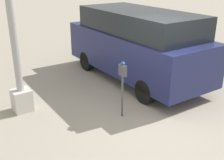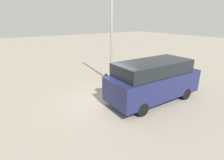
{
  "view_description": "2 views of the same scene",
  "coord_description": "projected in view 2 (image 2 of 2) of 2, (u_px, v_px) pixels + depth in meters",
  "views": [
    {
      "loc": [
        -4.3,
        4.15,
        3.3
      ],
      "look_at": [
        0.74,
        0.64,
        0.86
      ],
      "focal_mm": 45.0,
      "sensor_mm": 36.0,
      "label": 1
    },
    {
      "loc": [
        -4.4,
        -7.11,
        4.16
      ],
      "look_at": [
        0.38,
        -0.16,
        1.19
      ],
      "focal_mm": 28.0,
      "sensor_mm": 36.0,
      "label": 2
    }
  ],
  "objects": [
    {
      "name": "ground_plane",
      "position": [
        104.0,
        102.0,
        9.26
      ],
      "size": [
        80.0,
        80.0,
        0.0
      ],
      "primitive_type": "plane",
      "color": "gray"
    },
    {
      "name": "parking_meter_near",
      "position": [
        106.0,
        79.0,
        9.59
      ],
      "size": [
        0.21,
        0.13,
        1.37
      ],
      "rotation": [
        0.0,
        0.0,
        -0.11
      ],
      "color": "#4C4C4C",
      "rests_on": "ground"
    },
    {
      "name": "lamp_post",
      "position": [
        112.0,
        50.0,
        11.53
      ],
      "size": [
        0.44,
        0.44,
        6.37
      ],
      "color": "beige",
      "rests_on": "ground"
    },
    {
      "name": "parked_van",
      "position": [
        154.0,
        80.0,
        9.05
      ],
      "size": [
        5.13,
        2.08,
        2.17
      ],
      "rotation": [
        0.0,
        0.0,
        -0.02
      ],
      "color": "navy",
      "rests_on": "ground"
    }
  ]
}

